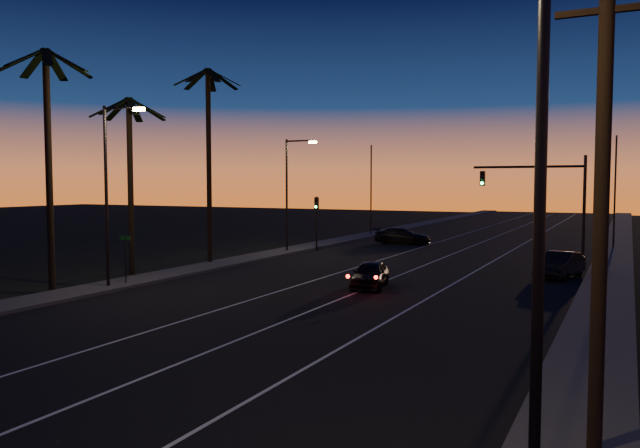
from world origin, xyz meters
The scene contains 21 objects.
road centered at (0.00, 30.00, 0.01)m, with size 20.00×170.00×0.01m, color black.
sidewalk_left centered at (-11.20, 30.00, 0.08)m, with size 2.40×170.00×0.16m, color #363533.
sidewalk_right centered at (11.20, 30.00, 0.08)m, with size 2.40×170.00×0.16m, color #363533.
lane_stripe_left centered at (-3.00, 30.00, 0.02)m, with size 0.12×160.00×0.01m, color silver.
lane_stripe_mid centered at (0.50, 30.00, 0.02)m, with size 0.12×160.00×0.01m, color silver.
lane_stripe_right centered at (4.00, 30.00, 0.02)m, with size 0.12×160.00×0.01m, color silver.
palm_near centered at (-12.60, 18.00, 7.07)m, with size 4.25×4.16×11.53m.
palm_mid centered at (-13.20, 24.00, 6.25)m, with size 4.25×4.16×10.03m.
palm_far centered at (-12.20, 30.00, 7.61)m, with size 4.25×4.16×12.53m.
streetlight_left_near centered at (-10.70, 20.00, 5.32)m, with size 2.55×0.26×9.00m.
streetlight_left_far centered at (-10.69, 38.00, 5.06)m, with size 2.55×0.26×8.50m.
streetlight_right_near centered at (10.70, 6.00, 5.32)m, with size 2.55×0.26×9.00m.
street_sign centered at (-10.80, 21.00, 1.66)m, with size 0.70×0.06×2.60m.
utility_pole centered at (11.60, 10.00, 5.32)m, with size 2.20×0.28×10.00m.
signal_mast centered at (7.14, 39.99, 4.78)m, with size 7.10×0.41×7.00m.
signal_post centered at (-9.50, 39.98, 2.89)m, with size 0.28×0.37×4.20m.
far_pole_left centered at (-11.00, 55.00, 4.50)m, with size 0.14×0.14×9.00m, color black.
far_pole_right centered at (11.00, 52.00, 4.50)m, with size 0.14×0.14×9.00m, color black.
lead_car centered at (0.52, 26.09, 0.67)m, with size 2.42×4.56×1.32m.
right_car centered at (8.71, 33.80, 0.72)m, with size 2.46×4.54×1.42m.
cross_car centered at (-5.30, 48.00, 0.71)m, with size 4.96×2.39×1.39m.
Camera 1 is at (12.07, -2.76, 5.24)m, focal length 35.00 mm.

